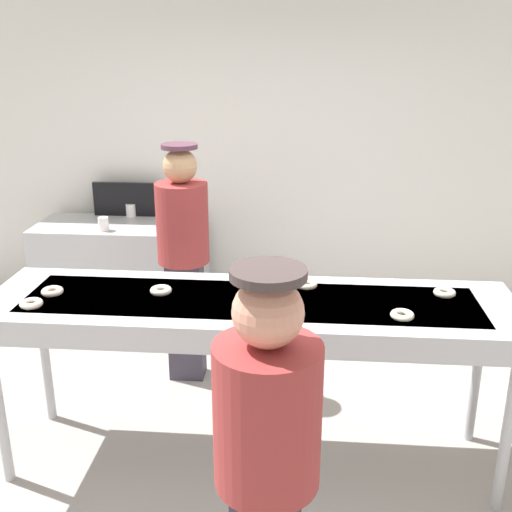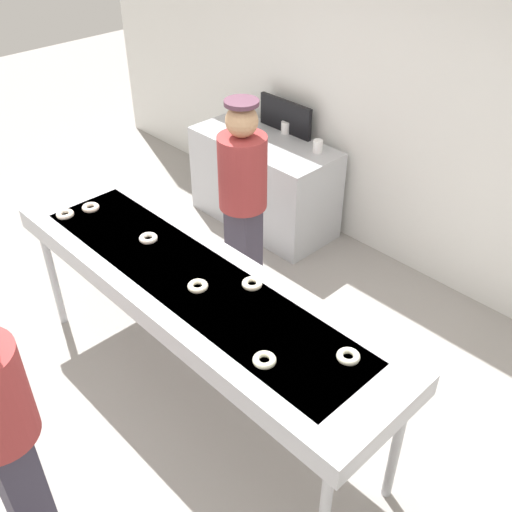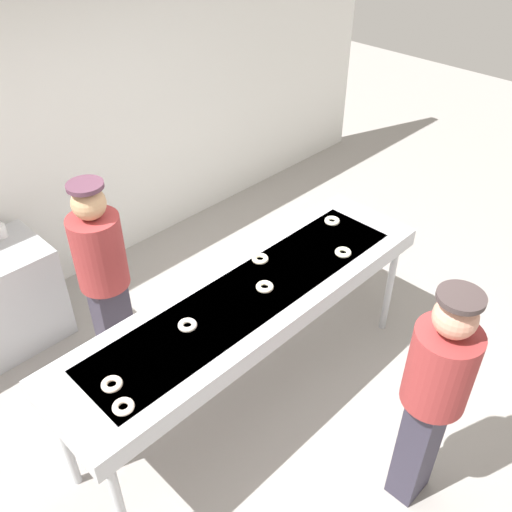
{
  "view_description": "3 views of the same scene",
  "coord_description": "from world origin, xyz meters",
  "px_view_note": "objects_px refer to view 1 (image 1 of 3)",
  "views": [
    {
      "loc": [
        0.28,
        -2.96,
        2.27
      ],
      "look_at": [
        0.01,
        0.29,
        1.14
      ],
      "focal_mm": 42.92,
      "sensor_mm": 36.0,
      "label": 1
    },
    {
      "loc": [
        2.19,
        -1.6,
        3.1
      ],
      "look_at": [
        0.24,
        0.28,
        1.14
      ],
      "focal_mm": 41.46,
      "sensor_mm": 36.0,
      "label": 2
    },
    {
      "loc": [
        -1.93,
        -1.97,
        3.37
      ],
      "look_at": [
        0.27,
        0.22,
        1.04
      ],
      "focal_mm": 39.07,
      "sensor_mm": 36.0,
      "label": 3
    }
  ],
  "objects_px": {
    "paper_cup_0": "(181,214)",
    "menu_display": "(128,199)",
    "sugar_donut_6": "(31,304)",
    "sugar_donut_0": "(445,293)",
    "sugar_donut_2": "(161,290)",
    "sugar_donut_4": "(307,284)",
    "paper_cup_2": "(103,224)",
    "sugar_donut_5": "(268,300)",
    "sugar_donut_1": "(52,291)",
    "fryer_conveyor": "(250,312)",
    "prep_counter": "(123,272)",
    "sugar_donut_3": "(402,315)",
    "worker_baker": "(183,249)",
    "customer_waiting": "(267,463)",
    "paper_cup_1": "(131,210)"
  },
  "relations": [
    {
      "from": "sugar_donut_1",
      "to": "sugar_donut_3",
      "type": "distance_m",
      "value": 1.84
    },
    {
      "from": "fryer_conveyor",
      "to": "paper_cup_0",
      "type": "relative_size",
      "value": 25.75
    },
    {
      "from": "paper_cup_0",
      "to": "paper_cup_1",
      "type": "distance_m",
      "value": 0.47
    },
    {
      "from": "sugar_donut_4",
      "to": "sugar_donut_5",
      "type": "relative_size",
      "value": 1.0
    },
    {
      "from": "paper_cup_1",
      "to": "sugar_donut_4",
      "type": "bearing_deg",
      "value": -50.89
    },
    {
      "from": "sugar_donut_0",
      "to": "sugar_donut_4",
      "type": "bearing_deg",
      "value": 175.69
    },
    {
      "from": "paper_cup_0",
      "to": "menu_display",
      "type": "bearing_deg",
      "value": 167.37
    },
    {
      "from": "sugar_donut_5",
      "to": "customer_waiting",
      "type": "xyz_separation_m",
      "value": [
        0.07,
        -1.22,
        -0.07
      ]
    },
    {
      "from": "sugar_donut_4",
      "to": "paper_cup_2",
      "type": "bearing_deg",
      "value": 138.47
    },
    {
      "from": "worker_baker",
      "to": "customer_waiting",
      "type": "distance_m",
      "value": 2.27
    },
    {
      "from": "sugar_donut_3",
      "to": "prep_counter",
      "type": "height_order",
      "value": "sugar_donut_3"
    },
    {
      "from": "sugar_donut_1",
      "to": "sugar_donut_6",
      "type": "height_order",
      "value": "same"
    },
    {
      "from": "fryer_conveyor",
      "to": "sugar_donut_1",
      "type": "height_order",
      "value": "sugar_donut_1"
    },
    {
      "from": "menu_display",
      "to": "prep_counter",
      "type": "bearing_deg",
      "value": -90.0
    },
    {
      "from": "sugar_donut_2",
      "to": "worker_baker",
      "type": "height_order",
      "value": "worker_baker"
    },
    {
      "from": "paper_cup_0",
      "to": "sugar_donut_5",
      "type": "bearing_deg",
      "value": -66.73
    },
    {
      "from": "fryer_conveyor",
      "to": "menu_display",
      "type": "height_order",
      "value": "menu_display"
    },
    {
      "from": "sugar_donut_3",
      "to": "customer_waiting",
      "type": "relative_size",
      "value": 0.07
    },
    {
      "from": "paper_cup_2",
      "to": "sugar_donut_5",
      "type": "bearing_deg",
      "value": -49.47
    },
    {
      "from": "sugar_donut_0",
      "to": "sugar_donut_1",
      "type": "bearing_deg",
      "value": -175.65
    },
    {
      "from": "paper_cup_0",
      "to": "menu_display",
      "type": "relative_size",
      "value": 0.18
    },
    {
      "from": "sugar_donut_2",
      "to": "sugar_donut_4",
      "type": "distance_m",
      "value": 0.8
    },
    {
      "from": "sugar_donut_3",
      "to": "sugar_donut_4",
      "type": "height_order",
      "value": "same"
    },
    {
      "from": "prep_counter",
      "to": "sugar_donut_1",
      "type": "bearing_deg",
      "value": -83.91
    },
    {
      "from": "fryer_conveyor",
      "to": "customer_waiting",
      "type": "height_order",
      "value": "customer_waiting"
    },
    {
      "from": "sugar_donut_3",
      "to": "paper_cup_1",
      "type": "xyz_separation_m",
      "value": [
        -2.01,
        2.26,
        -0.11
      ]
    },
    {
      "from": "sugar_donut_4",
      "to": "fryer_conveyor",
      "type": "bearing_deg",
      "value": -146.31
    },
    {
      "from": "sugar_donut_6",
      "to": "sugar_donut_0",
      "type": "bearing_deg",
      "value": 8.71
    },
    {
      "from": "sugar_donut_3",
      "to": "sugar_donut_5",
      "type": "xyz_separation_m",
      "value": [
        -0.67,
        0.13,
        0.0
      ]
    },
    {
      "from": "sugar_donut_4",
      "to": "sugar_donut_0",
      "type": "bearing_deg",
      "value": -4.31
    },
    {
      "from": "sugar_donut_5",
      "to": "sugar_donut_6",
      "type": "distance_m",
      "value": 1.22
    },
    {
      "from": "sugar_donut_2",
      "to": "customer_waiting",
      "type": "distance_m",
      "value": 1.46
    },
    {
      "from": "paper_cup_2",
      "to": "menu_display",
      "type": "bearing_deg",
      "value": 81.0
    },
    {
      "from": "sugar_donut_3",
      "to": "menu_display",
      "type": "distance_m",
      "value": 3.05
    },
    {
      "from": "prep_counter",
      "to": "paper_cup_1",
      "type": "xyz_separation_m",
      "value": [
        0.03,
        0.25,
        0.48
      ]
    },
    {
      "from": "paper_cup_0",
      "to": "menu_display",
      "type": "distance_m",
      "value": 0.51
    },
    {
      "from": "sugar_donut_2",
      "to": "menu_display",
      "type": "height_order",
      "value": "menu_display"
    },
    {
      "from": "sugar_donut_6",
      "to": "menu_display",
      "type": "distance_m",
      "value": 2.3
    },
    {
      "from": "sugar_donut_2",
      "to": "menu_display",
      "type": "xyz_separation_m",
      "value": [
        -0.78,
        2.06,
        -0.02
      ]
    },
    {
      "from": "worker_baker",
      "to": "prep_counter",
      "type": "relative_size",
      "value": 1.2
    },
    {
      "from": "prep_counter",
      "to": "paper_cup_0",
      "type": "distance_m",
      "value": 0.71
    },
    {
      "from": "fryer_conveyor",
      "to": "paper_cup_1",
      "type": "bearing_deg",
      "value": 120.67
    },
    {
      "from": "fryer_conveyor",
      "to": "paper_cup_0",
      "type": "xyz_separation_m",
      "value": [
        -0.77,
        2.0,
        -0.02
      ]
    },
    {
      "from": "customer_waiting",
      "to": "menu_display",
      "type": "relative_size",
      "value": 2.73
    },
    {
      "from": "paper_cup_2",
      "to": "menu_display",
      "type": "distance_m",
      "value": 0.48
    },
    {
      "from": "prep_counter",
      "to": "paper_cup_1",
      "type": "distance_m",
      "value": 0.54
    },
    {
      "from": "worker_baker",
      "to": "sugar_donut_1",
      "type": "bearing_deg",
      "value": 71.59
    },
    {
      "from": "sugar_donut_2",
      "to": "paper_cup_2",
      "type": "height_order",
      "value": "sugar_donut_2"
    },
    {
      "from": "sugar_donut_4",
      "to": "sugar_donut_1",
      "type": "bearing_deg",
      "value": -171.03
    },
    {
      "from": "sugar_donut_0",
      "to": "menu_display",
      "type": "distance_m",
      "value": 3.03
    }
  ]
}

